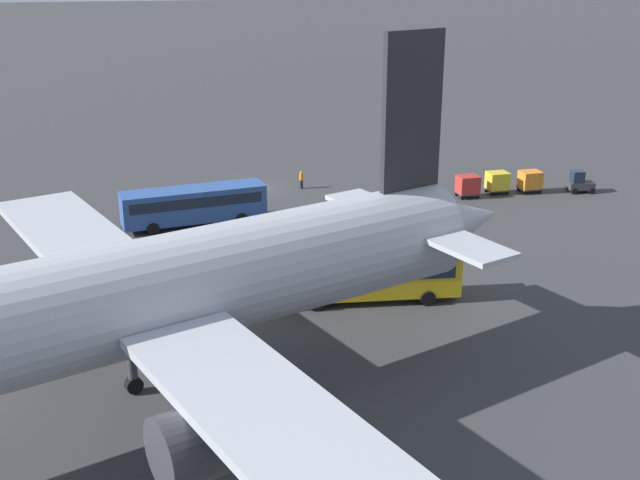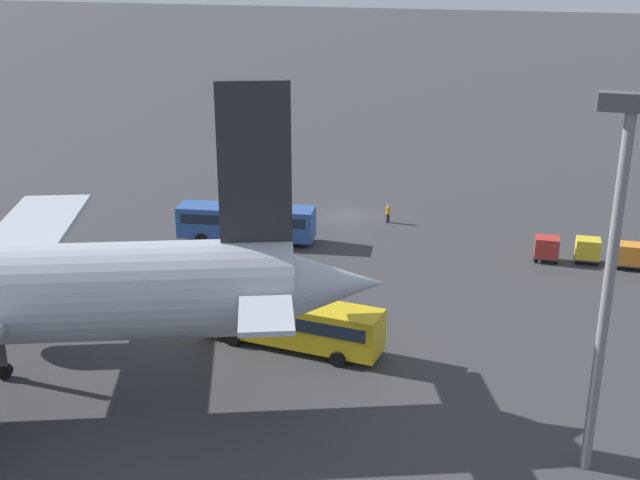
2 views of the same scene
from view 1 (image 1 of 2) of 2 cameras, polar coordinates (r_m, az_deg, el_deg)
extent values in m
plane|color=#38383A|center=(77.63, -4.48, 3.64)|extent=(600.00, 600.00, 0.00)
cylinder|color=#B2B7C1|center=(37.21, -14.70, -4.42)|extent=(37.19, 19.26, 5.28)
cone|color=#B2B7C1|center=(47.17, 9.51, 1.23)|extent=(8.16, 7.00, 4.75)
cube|color=#B2B7C1|center=(28.91, -3.19, -12.78)|extent=(11.19, 18.06, 0.44)
cube|color=#B2B7C1|center=(48.13, -17.01, 0.16)|extent=(11.19, 18.06, 0.44)
cube|color=#262628|center=(43.17, 6.57, 9.07)|extent=(3.66, 1.77, 8.45)
cube|color=#B2B7C1|center=(45.03, 6.63, 1.18)|extent=(7.66, 13.72, 0.28)
cylinder|color=#38383D|center=(31.35, -7.48, -13.71)|extent=(5.32, 4.41, 2.91)
cylinder|color=#38383D|center=(46.07, -17.18, -2.99)|extent=(5.32, 4.41, 2.91)
cylinder|color=#38383D|center=(37.15, -9.42, -12.37)|extent=(0.50, 0.50, 4.23)
cylinder|color=black|center=(38.06, -9.27, -14.49)|extent=(1.02, 0.80, 0.90)
cylinder|color=#38383D|center=(42.74, -13.27, -8.06)|extent=(0.50, 0.50, 4.23)
cylinder|color=black|center=(43.53, -13.09, -9.99)|extent=(1.02, 0.80, 0.90)
cube|color=#2D5199|center=(67.60, -8.96, 2.54)|extent=(12.20, 4.69, 2.70)
cube|color=#192333|center=(67.46, -8.98, 2.93)|extent=(11.27, 4.57, 0.86)
cylinder|color=black|center=(66.06, -11.77, 0.75)|extent=(1.04, 0.46, 1.00)
cylinder|color=black|center=(68.78, -12.16, 1.50)|extent=(1.04, 0.46, 1.00)
cylinder|color=black|center=(67.44, -5.58, 1.49)|extent=(1.04, 0.46, 1.00)
cylinder|color=black|center=(70.11, -6.21, 2.20)|extent=(1.04, 0.46, 1.00)
cube|color=gold|center=(52.47, 3.55, -2.46)|extent=(11.89, 3.50, 2.70)
cube|color=#192333|center=(52.29, 3.56, -1.98)|extent=(10.96, 3.47, 0.86)
cylinder|color=black|center=(51.30, -0.25, -4.55)|extent=(1.02, 0.38, 1.00)
cylinder|color=black|center=(53.73, -0.56, -3.37)|extent=(1.02, 0.38, 1.00)
cylinder|color=black|center=(52.51, 7.69, -4.14)|extent=(1.02, 0.38, 1.00)
cylinder|color=black|center=(54.89, 7.02, -3.01)|extent=(1.02, 0.38, 1.00)
cube|color=#333338|center=(80.14, 18.05, 3.71)|extent=(2.54, 1.58, 0.70)
cube|color=#192333|center=(79.75, 17.84, 4.33)|extent=(1.22, 1.29, 1.10)
cylinder|color=black|center=(79.30, 17.64, 3.32)|extent=(0.62, 0.29, 0.60)
cylinder|color=black|center=(80.55, 17.29, 3.61)|extent=(0.62, 0.29, 0.60)
cylinder|color=black|center=(79.93, 18.76, 3.32)|extent=(0.62, 0.29, 0.60)
cylinder|color=black|center=(81.17, 18.40, 3.61)|extent=(0.62, 0.29, 0.60)
cylinder|color=#1E1E2D|center=(77.46, -1.34, 3.99)|extent=(0.32, 0.32, 0.85)
cylinder|color=orange|center=(77.26, -1.34, 4.52)|extent=(0.38, 0.38, 0.65)
sphere|color=tan|center=(77.14, -1.34, 4.84)|extent=(0.24, 0.24, 0.24)
cube|color=#38383D|center=(78.77, 14.67, 3.59)|extent=(2.10, 1.80, 0.10)
cube|color=orange|center=(78.54, 14.72, 4.18)|extent=(2.00, 1.72, 1.60)
cylinder|color=black|center=(77.94, 14.39, 3.26)|extent=(0.37, 0.14, 0.36)
cylinder|color=black|center=(79.01, 13.95, 3.53)|extent=(0.37, 0.14, 0.36)
cylinder|color=black|center=(78.67, 15.36, 3.33)|extent=(0.37, 0.14, 0.36)
cylinder|color=black|center=(79.73, 14.91, 3.59)|extent=(0.37, 0.14, 0.36)
cube|color=#38383D|center=(77.68, 12.46, 3.55)|extent=(2.10, 1.80, 0.10)
cube|color=gold|center=(77.45, 12.51, 4.15)|extent=(2.00, 1.72, 1.60)
cylinder|color=black|center=(76.86, 12.15, 3.22)|extent=(0.37, 0.14, 0.36)
cylinder|color=black|center=(77.96, 11.74, 3.48)|extent=(0.37, 0.14, 0.36)
cylinder|color=black|center=(77.55, 13.16, 3.29)|extent=(0.37, 0.14, 0.36)
cylinder|color=black|center=(78.63, 12.74, 3.55)|extent=(0.37, 0.14, 0.36)
cube|color=#38383D|center=(75.92, 10.43, 3.31)|extent=(2.10, 1.80, 0.10)
cube|color=#B72D28|center=(75.68, 10.47, 3.92)|extent=(2.00, 1.72, 1.60)
cylinder|color=black|center=(75.12, 10.10, 2.96)|extent=(0.37, 0.14, 0.36)
cylinder|color=black|center=(76.23, 9.70, 3.24)|extent=(0.37, 0.14, 0.36)
cylinder|color=black|center=(75.75, 11.14, 3.04)|extent=(0.37, 0.14, 0.36)
cylinder|color=black|center=(76.85, 10.74, 3.31)|extent=(0.37, 0.14, 0.36)
camera|label=2|loc=(28.57, 74.53, 9.92)|focal=45.00mm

